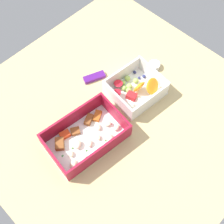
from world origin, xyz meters
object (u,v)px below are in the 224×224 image
pasta_container (86,137)px  paper_cup_liner (154,66)px  candy_bar (94,77)px  fruit_bowl (135,89)px

pasta_container → paper_cup_liner: bearing=12.4°
pasta_container → candy_bar: (16.53, 13.82, -1.38)cm
candy_bar → paper_cup_liner: size_ratio=1.90×
fruit_bowl → candy_bar: (-4.97, 12.98, -1.43)cm
fruit_bowl → pasta_container: bearing=-177.8°
candy_bar → paper_cup_liner: 19.88cm
pasta_container → candy_bar: size_ratio=3.31×
candy_bar → pasta_container: bearing=-140.1°
pasta_container → paper_cup_liner: (33.19, 2.99, -1.05)cm
candy_bar → paper_cup_liner: paper_cup_liner is taller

